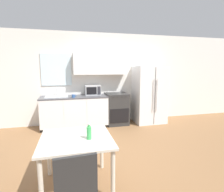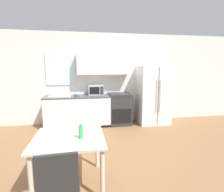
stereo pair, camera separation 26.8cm
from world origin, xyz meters
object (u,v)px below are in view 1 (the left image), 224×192
(microwave, at_px, (93,90))
(dining_table, at_px, (77,145))
(refrigerator, at_px, (149,95))
(dining_chair_near, at_px, (76,192))
(coffee_mug, at_px, (74,96))
(drink_bottle, at_px, (89,132))
(oven_range, at_px, (117,109))

(microwave, relative_size, dining_table, 0.47)
(refrigerator, relative_size, dining_chair_near, 1.85)
(refrigerator, bearing_deg, dining_chair_near, -124.54)
(refrigerator, height_order, microwave, refrigerator)
(refrigerator, xyz_separation_m, coffee_mug, (-2.28, -0.18, 0.07))
(dining_table, bearing_deg, refrigerator, 48.30)
(dining_table, bearing_deg, drink_bottle, -25.04)
(dining_table, xyz_separation_m, drink_bottle, (0.17, -0.08, 0.20))
(dining_chair_near, relative_size, drink_bottle, 4.23)
(dining_chair_near, xyz_separation_m, drink_bottle, (0.21, 0.75, 0.28))
(coffee_mug, distance_m, dining_chair_near, 3.26)
(dining_table, height_order, drink_bottle, drink_bottle)
(microwave, height_order, coffee_mug, microwave)
(dining_chair_near, bearing_deg, drink_bottle, 70.43)
(oven_range, height_order, coffee_mug, coffee_mug)
(dining_table, xyz_separation_m, dining_chair_near, (-0.04, -0.82, -0.08))
(oven_range, bearing_deg, dining_chair_near, -110.95)
(dining_table, bearing_deg, coffee_mug, 89.30)
(microwave, bearing_deg, coffee_mug, -147.16)
(dining_table, bearing_deg, oven_range, 64.07)
(oven_range, distance_m, refrigerator, 1.10)
(oven_range, height_order, dining_table, oven_range)
(drink_bottle, bearing_deg, dining_chair_near, -105.63)
(oven_range, xyz_separation_m, refrigerator, (1.02, -0.05, 0.40))
(oven_range, distance_m, dining_table, 2.94)
(oven_range, height_order, dining_chair_near, dining_chair_near)
(refrigerator, bearing_deg, drink_bottle, -128.75)
(dining_table, bearing_deg, microwave, 77.95)
(refrigerator, distance_m, coffee_mug, 2.29)
(oven_range, distance_m, coffee_mug, 1.36)
(dining_chair_near, bearing_deg, oven_range, 65.12)
(refrigerator, xyz_separation_m, microwave, (-1.72, 0.18, 0.17))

